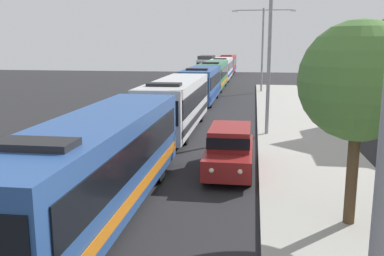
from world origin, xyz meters
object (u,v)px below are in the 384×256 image
object	(u,v)px
bus_rear	(222,68)
roadside_tree	(359,82)
bus_lead	(98,162)
white_suv	(230,148)
bus_middle	(202,83)
bus_tail_end	(227,64)
streetlamp_far	(263,41)
box_truck_oncoming	(206,65)
streetlamp_mid	(269,48)
bus_second_in_line	(176,103)
bus_fourth_in_line	(214,74)

from	to	relation	value
bus_rear	roadside_tree	distance (m)	50.37
roadside_tree	bus_lead	bearing A→B (deg)	-178.77
bus_rear	white_suv	world-z (taller)	bus_rear
bus_middle	bus_tail_end	size ratio (longest dim) A/B	0.87
white_suv	streetlamp_far	distance (m)	29.66
box_truck_oncoming	streetlamp_far	distance (m)	26.53
bus_lead	streetlamp_mid	bearing A→B (deg)	66.50
bus_second_in_line	streetlamp_mid	size ratio (longest dim) A/B	1.48
bus_middle	streetlamp_mid	size ratio (longest dim) A/B	1.36
bus_tail_end	roadside_tree	bearing A→B (deg)	-83.25
white_suv	bus_lead	bearing A→B (deg)	-125.97
white_suv	bus_tail_end	bearing A→B (deg)	93.66
roadside_tree	bus_second_in_line	bearing A→B (deg)	119.58
bus_lead	bus_rear	size ratio (longest dim) A/B	1.00
bus_middle	white_suv	distance (m)	21.25
bus_lead	bus_fourth_in_line	size ratio (longest dim) A/B	1.01
bus_middle	bus_rear	bearing A→B (deg)	90.00
bus_lead	bus_second_in_line	distance (m)	13.23
bus_rear	bus_tail_end	world-z (taller)	same
bus_lead	streetlamp_far	size ratio (longest dim) A/B	1.43
bus_fourth_in_line	streetlamp_far	bearing A→B (deg)	-30.47
bus_tail_end	roadside_tree	size ratio (longest dim) A/B	2.13
bus_middle	white_suv	size ratio (longest dim) A/B	2.13
bus_second_in_line	bus_fourth_in_line	distance (m)	24.32
bus_middle	bus_fourth_in_line	bearing A→B (deg)	90.00
bus_second_in_line	roadside_tree	bearing A→B (deg)	-60.42
bus_tail_end	streetlamp_far	size ratio (longest dim) A/B	1.42
box_truck_oncoming	bus_second_in_line	bearing A→B (deg)	-85.89
bus_lead	streetlamp_mid	xyz separation A→B (m)	(5.40, 12.42, 3.29)
bus_second_in_line	streetlamp_far	size ratio (longest dim) A/B	1.35
bus_fourth_in_line	streetlamp_mid	bearing A→B (deg)	-77.88
bus_second_in_line	streetlamp_mid	xyz separation A→B (m)	(5.40, -0.82, 3.29)
bus_tail_end	streetlamp_mid	size ratio (longest dim) A/B	1.57
streetlamp_far	bus_lead	bearing A→B (deg)	-98.92
bus_fourth_in_line	bus_tail_end	bearing A→B (deg)	90.00
bus_fourth_in_line	bus_tail_end	distance (m)	25.30
bus_second_in_line	streetlamp_far	xyz separation A→B (m)	(5.40, 21.14, 3.75)
bus_lead	roadside_tree	bearing A→B (deg)	1.23
white_suv	roadside_tree	distance (m)	6.96
bus_second_in_line	roadside_tree	world-z (taller)	roadside_tree
bus_fourth_in_line	bus_rear	distance (m)	12.36
bus_lead	white_suv	size ratio (longest dim) A/B	2.47
streetlamp_far	white_suv	bearing A→B (deg)	-93.32
bus_middle	box_truck_oncoming	bearing A→B (deg)	95.69
bus_middle	bus_fourth_in_line	distance (m)	11.55
box_truck_oncoming	roadside_tree	world-z (taller)	roadside_tree
bus_rear	roadside_tree	world-z (taller)	roadside_tree
white_suv	streetlamp_mid	world-z (taller)	streetlamp_mid
white_suv	bus_middle	bearing A→B (deg)	100.03
streetlamp_mid	bus_second_in_line	bearing A→B (deg)	171.37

